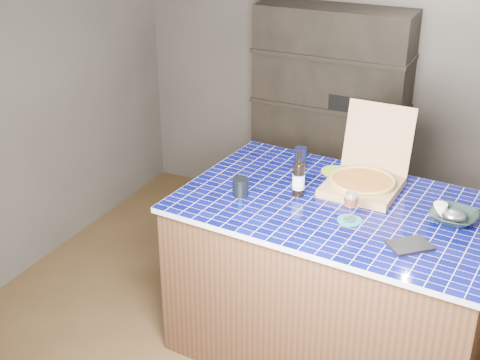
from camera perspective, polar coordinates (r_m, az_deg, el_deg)
The scene contains 14 objects.
room at distance 3.98m, azimuth 0.78°, elevation 3.00°, with size 3.50×3.50×3.50m.
shelving_unit at distance 5.43m, azimuth 7.69°, elevation 5.11°, with size 1.20×0.41×1.80m.
kitchen_island at distance 4.11m, azimuth 8.22°, elevation -8.31°, with size 1.92×1.31×1.01m.
pizza_box at distance 4.03m, azimuth 10.54°, elevation 0.08°, with size 0.44×0.53×0.46m.
mead_bottle at distance 3.88m, azimuth 5.03°, elevation 0.15°, with size 0.08×0.08×0.28m.
teal_trivet at distance 3.69m, azimuth 9.33°, elevation -3.40°, with size 0.14×0.14×0.01m, color #197583.
wine_glass at distance 3.63m, azimuth 9.47°, elevation -1.67°, with size 0.08×0.08×0.18m.
tumbler at distance 3.89m, azimuth 0.04°, elevation -0.60°, with size 0.09×0.09×0.10m, color black.
dvd_case at distance 3.50m, azimuth 14.28°, elevation -5.44°, with size 0.15×0.21×0.02m, color black.
bowl at distance 3.79m, azimuth 17.76°, elevation -3.02°, with size 0.25×0.25×0.06m, color black.
foil_contents at distance 3.79m, azimuth 17.78°, elevation -2.90°, with size 0.13×0.11×0.06m, color #B0AEBA.
white_jar at distance 3.85m, azimuth 16.70°, elevation -2.39°, with size 0.08×0.08×0.07m, color white.
navy_cup at distance 4.28m, azimuth 5.20°, elevation 1.97°, with size 0.08×0.08×0.13m, color black.
green_trivet at distance 4.25m, azimuth 8.13°, elevation 0.74°, with size 0.18×0.18×0.01m, color #93C72A.
Camera 1 is at (1.55, -3.33, 2.76)m, focal length 50.00 mm.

